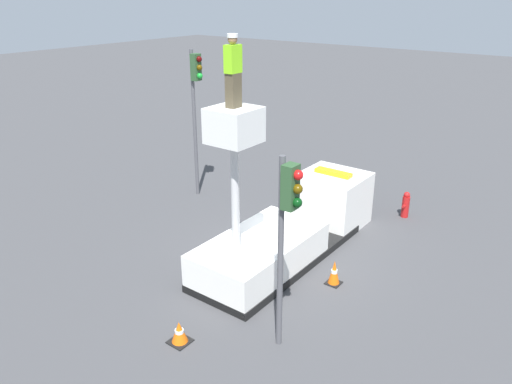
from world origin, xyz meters
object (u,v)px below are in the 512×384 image
at_px(traffic_light_pole, 287,218).
at_px(traffic_light_across, 196,96).
at_px(traffic_cone_rear, 179,333).
at_px(worker, 233,71).
at_px(traffic_cone_curbside, 334,273).
at_px(bucket_truck, 291,228).
at_px(fire_hydrant, 406,205).

distance_m(traffic_light_pole, traffic_light_across, 10.05).
height_order(traffic_light_across, traffic_cone_rear, traffic_light_across).
distance_m(worker, traffic_light_across, 7.63).
bearing_deg(traffic_light_across, traffic_cone_curbside, -109.01).
height_order(bucket_truck, worker, worker).
bearing_deg(bucket_truck, traffic_light_pole, -148.66).
distance_m(bucket_truck, worker, 5.97).
height_order(fire_hydrant, traffic_cone_curbside, fire_hydrant).
xyz_separation_m(worker, traffic_light_pole, (-1.20, -2.43, -2.76)).
xyz_separation_m(bucket_truck, traffic_cone_curbside, (-0.85, -2.07, -0.51)).
bearing_deg(traffic_light_pole, fire_hydrant, 3.06).
bearing_deg(bucket_truck, traffic_light_across, 72.27).
bearing_deg(traffic_light_pole, bucket_truck, 31.34).
distance_m(traffic_light_pole, traffic_cone_curbside, 4.39).
distance_m(traffic_light_pole, fire_hydrant, 9.31).
xyz_separation_m(traffic_light_across, fire_hydrant, (3.01, -7.68, -3.65)).
height_order(traffic_cone_rear, traffic_cone_curbside, traffic_cone_curbside).
height_order(traffic_light_pole, traffic_cone_curbside, traffic_light_pole).
bearing_deg(fire_hydrant, bucket_truck, 157.94).
distance_m(bucket_truck, traffic_light_pole, 5.31).
bearing_deg(bucket_truck, worker, 180.00).
distance_m(traffic_light_across, fire_hydrant, 9.02).
height_order(bucket_truck, traffic_light_pole, bucket_truck).
distance_m(traffic_cone_rear, traffic_cone_curbside, 4.88).
distance_m(worker, traffic_cone_curbside, 6.45).
bearing_deg(traffic_cone_rear, bucket_truck, 3.63).
xyz_separation_m(bucket_truck, traffic_cone_rear, (-5.42, -0.34, -0.60)).
bearing_deg(traffic_cone_curbside, traffic_light_across, 70.99).
distance_m(bucket_truck, traffic_cone_rear, 5.46).
distance_m(bucket_truck, traffic_light_across, 6.84).
height_order(worker, traffic_light_across, worker).
bearing_deg(fire_hydrant, traffic_cone_rear, 171.04).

